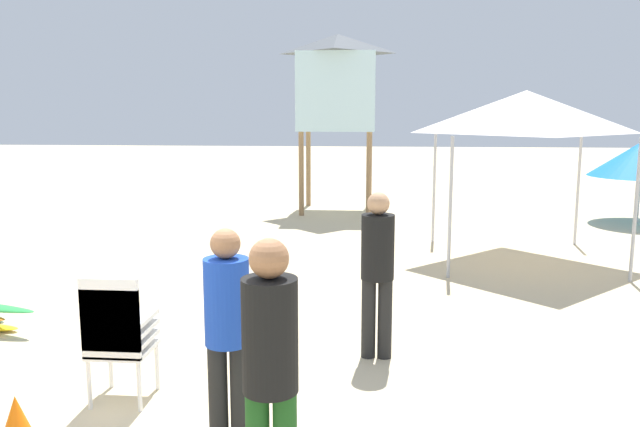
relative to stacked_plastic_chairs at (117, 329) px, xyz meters
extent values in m
cube|color=white|center=(0.00, 0.10, -0.21)|extent=(0.48, 0.48, 0.04)
cube|color=white|center=(0.00, -0.12, -0.01)|extent=(0.48, 0.04, 0.40)
cube|color=white|center=(0.00, 0.10, -0.12)|extent=(0.48, 0.48, 0.04)
cube|color=white|center=(0.00, -0.12, 0.08)|extent=(0.48, 0.04, 0.40)
cube|color=white|center=(0.00, 0.10, -0.03)|extent=(0.48, 0.48, 0.04)
cube|color=white|center=(0.00, -0.12, 0.17)|extent=(0.48, 0.04, 0.40)
cube|color=white|center=(0.00, 0.10, 0.06)|extent=(0.48, 0.48, 0.04)
cube|color=white|center=(0.00, -0.12, 0.26)|extent=(0.48, 0.04, 0.40)
cylinder|color=white|center=(0.21, 0.31, -0.44)|extent=(0.04, 0.04, 0.42)
cylinder|color=white|center=(-0.21, 0.31, -0.44)|extent=(0.04, 0.04, 0.42)
cylinder|color=white|center=(0.21, -0.11, -0.44)|extent=(0.04, 0.04, 0.42)
cylinder|color=white|center=(-0.21, -0.11, -0.44)|extent=(0.04, 0.04, 0.42)
cylinder|color=black|center=(1.51, -1.42, 0.51)|extent=(0.32, 0.32, 0.66)
sphere|color=#9E6B47|center=(1.51, -1.42, 0.95)|extent=(0.23, 0.23, 0.23)
cylinder|color=black|center=(0.98, -0.58, -0.26)|extent=(0.14, 0.14, 0.78)
cylinder|color=black|center=(1.14, -0.58, -0.26)|extent=(0.14, 0.14, 0.78)
cylinder|color=#193FB2|center=(1.06, -0.58, 0.44)|extent=(0.32, 0.32, 0.62)
sphere|color=#9E6B47|center=(1.06, -0.58, 0.85)|extent=(0.21, 0.21, 0.21)
cylinder|color=black|center=(2.04, 1.21, -0.25)|extent=(0.14, 0.14, 0.80)
cylinder|color=black|center=(2.20, 1.21, -0.25)|extent=(0.14, 0.14, 0.80)
cylinder|color=black|center=(2.12, 1.21, 0.46)|extent=(0.32, 0.32, 0.63)
sphere|color=tan|center=(2.12, 1.21, 0.89)|extent=(0.22, 0.22, 0.22)
cylinder|color=#B2B2B7|center=(3.17, 4.34, 0.38)|extent=(0.05, 0.05, 2.06)
cylinder|color=#B2B2B7|center=(5.74, 4.34, 0.38)|extent=(0.05, 0.05, 2.06)
cylinder|color=#B2B2B7|center=(3.17, 6.91, 0.38)|extent=(0.05, 0.05, 2.06)
cylinder|color=#B2B2B7|center=(5.74, 6.91, 0.38)|extent=(0.05, 0.05, 2.06)
pyramid|color=silver|center=(4.45, 5.63, 1.75)|extent=(2.57, 2.57, 0.67)
cylinder|color=olive|center=(0.38, 9.71, 0.32)|extent=(0.12, 0.12, 1.95)
cylinder|color=olive|center=(1.94, 9.71, 0.32)|extent=(0.12, 0.12, 1.95)
cylinder|color=olive|center=(0.38, 11.27, 0.32)|extent=(0.12, 0.12, 1.95)
cylinder|color=olive|center=(1.94, 11.27, 0.32)|extent=(0.12, 0.12, 1.95)
cube|color=silver|center=(1.16, 10.49, 2.19)|extent=(1.80, 1.80, 1.80)
pyramid|color=#4C5156|center=(1.16, 10.49, 3.32)|extent=(1.98, 1.98, 0.45)
cylinder|color=beige|center=(7.80, 9.37, 0.24)|extent=(0.04, 0.04, 1.78)
camera|label=1|loc=(2.08, -4.78, 1.76)|focal=35.52mm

